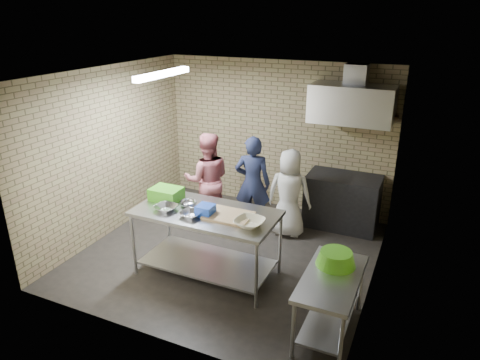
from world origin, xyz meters
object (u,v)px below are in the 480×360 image
object	(u,v)px
green_basin	(336,258)
woman_white	(289,193)
blue_tub	(205,210)
green_crate	(166,194)
man_navy	(253,184)
stove	(342,201)
woman_pink	(207,180)
bottle_green	(383,110)
prep_table	(207,243)
side_counter	(329,304)

from	to	relation	value
green_basin	woman_white	distance (m)	2.17
blue_tub	green_basin	world-z (taller)	blue_tub
green_crate	man_navy	size ratio (longest dim) A/B	0.26
stove	green_basin	distance (m)	2.57
green_basin	woman_pink	size ratio (longest dim) A/B	0.28
green_crate	bottle_green	world-z (taller)	bottle_green
green_crate	woman_pink	xyz separation A→B (m)	(-0.03, 1.26, -0.24)
prep_table	green_basin	bearing A→B (deg)	-7.60
woman_pink	blue_tub	bearing A→B (deg)	88.29
stove	woman_pink	size ratio (longest dim) A/B	0.74
side_counter	woman_pink	world-z (taller)	woman_pink
side_counter	green_basin	world-z (taller)	green_basin
side_counter	woman_white	xyz separation A→B (m)	(-1.18, 2.08, 0.35)
prep_table	green_basin	xyz separation A→B (m)	(1.81, -0.24, 0.35)
side_counter	stove	world-z (taller)	stove
prep_table	bottle_green	xyz separation A→B (m)	(1.83, 2.50, 1.53)
green_basin	woman_white	xyz separation A→B (m)	(-1.16, 1.83, -0.11)
woman_pink	woman_white	bearing A→B (deg)	159.05
prep_table	woman_white	bearing A→B (deg)	67.68
side_counter	green_crate	xyz separation A→B (m)	(-2.53, 0.61, 0.67)
blue_tub	woman_white	size ratio (longest dim) A/B	0.15
bottle_green	stove	bearing A→B (deg)	-151.93
stove	woman_pink	world-z (taller)	woman_pink
green_basin	woman_pink	xyz separation A→B (m)	(-2.54, 1.62, -0.02)
green_crate	blue_tub	distance (m)	0.78
stove	bottle_green	xyz separation A→B (m)	(0.45, 0.24, 1.57)
side_counter	man_navy	size ratio (longest dim) A/B	0.74
bottle_green	man_navy	bearing A→B (deg)	-152.05
green_crate	bottle_green	distance (m)	3.61
stove	woman_white	distance (m)	1.03
prep_table	green_crate	distance (m)	0.91
green_crate	prep_table	bearing A→B (deg)	-9.73
prep_table	man_navy	xyz separation A→B (m)	(0.03, 1.54, 0.33)
man_navy	woman_white	bearing A→B (deg)	169.63
bottle_green	man_navy	world-z (taller)	bottle_green
side_counter	stove	distance (m)	2.79
prep_table	bottle_green	world-z (taller)	bottle_green
stove	blue_tub	world-z (taller)	blue_tub
woman_white	green_crate	bearing A→B (deg)	41.51
stove	man_navy	world-z (taller)	man_navy
woman_pink	green_basin	bearing A→B (deg)	118.02
blue_tub	woman_white	world-z (taller)	woman_white
man_navy	prep_table	bearing A→B (deg)	74.30
green_basin	woman_pink	distance (m)	3.02
side_counter	green_crate	distance (m)	2.69
prep_table	side_counter	size ratio (longest dim) A/B	1.61
green_basin	prep_table	bearing A→B (deg)	172.40
woman_pink	stove	bearing A→B (deg)	173.12
prep_table	side_counter	xyz separation A→B (m)	(1.83, -0.49, -0.11)
woman_white	woman_pink	bearing A→B (deg)	2.65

